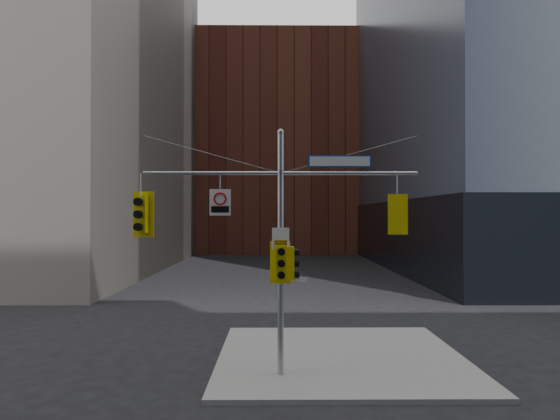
{
  "coord_description": "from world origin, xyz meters",
  "views": [
    {
      "loc": [
        -0.13,
        -12.52,
        4.77
      ],
      "look_at": [
        -0.02,
        2.0,
        4.93
      ],
      "focal_mm": 32.0,
      "sensor_mm": 36.0,
      "label": 1
    }
  ],
  "objects_px": {
    "signal_assembly": "(281,227)",
    "regulatory_sign_arm": "(220,201)",
    "traffic_light_west_arm": "(141,214)",
    "traffic_light_east_arm": "(397,214)",
    "traffic_light_pole_front": "(281,263)",
    "traffic_light_pole_side": "(292,263)",
    "street_sign_blade": "(340,161)"
  },
  "relations": [
    {
      "from": "traffic_light_east_arm",
      "to": "street_sign_blade",
      "type": "height_order",
      "value": "street_sign_blade"
    },
    {
      "from": "street_sign_blade",
      "to": "traffic_light_west_arm",
      "type": "bearing_deg",
      "value": 178.89
    },
    {
      "from": "signal_assembly",
      "to": "traffic_light_east_arm",
      "type": "height_order",
      "value": "signal_assembly"
    },
    {
      "from": "traffic_light_west_arm",
      "to": "traffic_light_pole_side",
      "type": "relative_size",
      "value": 1.37
    },
    {
      "from": "traffic_light_west_arm",
      "to": "traffic_light_east_arm",
      "type": "height_order",
      "value": "traffic_light_west_arm"
    },
    {
      "from": "traffic_light_pole_side",
      "to": "traffic_light_east_arm",
      "type": "bearing_deg",
      "value": -92.61
    },
    {
      "from": "traffic_light_pole_front",
      "to": "regulatory_sign_arm",
      "type": "height_order",
      "value": "regulatory_sign_arm"
    },
    {
      "from": "traffic_light_west_arm",
      "to": "traffic_light_east_arm",
      "type": "bearing_deg",
      "value": 7.91
    },
    {
      "from": "traffic_light_west_arm",
      "to": "traffic_light_east_arm",
      "type": "distance_m",
      "value": 7.48
    },
    {
      "from": "signal_assembly",
      "to": "regulatory_sign_arm",
      "type": "distance_m",
      "value": 1.92
    },
    {
      "from": "traffic_light_pole_front",
      "to": "regulatory_sign_arm",
      "type": "relative_size",
      "value": 1.59
    },
    {
      "from": "traffic_light_east_arm",
      "to": "traffic_light_pole_front",
      "type": "relative_size",
      "value": 0.96
    },
    {
      "from": "traffic_light_west_arm",
      "to": "traffic_light_pole_side",
      "type": "xyz_separation_m",
      "value": [
        4.39,
        -0.0,
        -1.43
      ]
    },
    {
      "from": "traffic_light_west_arm",
      "to": "traffic_light_east_arm",
      "type": "relative_size",
      "value": 1.14
    },
    {
      "from": "traffic_light_pole_side",
      "to": "traffic_light_pole_front",
      "type": "bearing_deg",
      "value": 128.16
    },
    {
      "from": "signal_assembly",
      "to": "regulatory_sign_arm",
      "type": "xyz_separation_m",
      "value": [
        -1.76,
        -0.02,
        0.76
      ]
    },
    {
      "from": "traffic_light_east_arm",
      "to": "traffic_light_pole_front",
      "type": "xyz_separation_m",
      "value": [
        -3.41,
        -0.27,
        -1.39
      ]
    },
    {
      "from": "traffic_light_east_arm",
      "to": "street_sign_blade",
      "type": "xyz_separation_m",
      "value": [
        -1.68,
        0.0,
        1.55
      ]
    },
    {
      "from": "traffic_light_east_arm",
      "to": "traffic_light_pole_side",
      "type": "relative_size",
      "value": 1.2
    },
    {
      "from": "signal_assembly",
      "to": "regulatory_sign_arm",
      "type": "relative_size",
      "value": 10.4
    },
    {
      "from": "traffic_light_east_arm",
      "to": "traffic_light_pole_side",
      "type": "bearing_deg",
      "value": 7.92
    },
    {
      "from": "traffic_light_pole_side",
      "to": "traffic_light_pole_front",
      "type": "height_order",
      "value": "traffic_light_pole_front"
    },
    {
      "from": "signal_assembly",
      "to": "traffic_light_pole_front",
      "type": "xyz_separation_m",
      "value": [
        -0.0,
        -0.27,
        -1.0
      ]
    },
    {
      "from": "signal_assembly",
      "to": "traffic_light_pole_side",
      "type": "bearing_deg",
      "value": 1.58
    },
    {
      "from": "traffic_light_pole_front",
      "to": "street_sign_blade",
      "type": "relative_size",
      "value": 0.66
    },
    {
      "from": "traffic_light_pole_side",
      "to": "street_sign_blade",
      "type": "bearing_deg",
      "value": -92.69
    },
    {
      "from": "signal_assembly",
      "to": "street_sign_blade",
      "type": "bearing_deg",
      "value": 0.11
    },
    {
      "from": "traffic_light_pole_side",
      "to": "traffic_light_pole_front",
      "type": "xyz_separation_m",
      "value": [
        -0.32,
        -0.28,
        0.04
      ]
    },
    {
      "from": "signal_assembly",
      "to": "traffic_light_west_arm",
      "type": "distance_m",
      "value": 4.08
    },
    {
      "from": "signal_assembly",
      "to": "regulatory_sign_arm",
      "type": "bearing_deg",
      "value": -179.34
    },
    {
      "from": "traffic_light_pole_side",
      "to": "regulatory_sign_arm",
      "type": "height_order",
      "value": "regulatory_sign_arm"
    },
    {
      "from": "street_sign_blade",
      "to": "regulatory_sign_arm",
      "type": "bearing_deg",
      "value": 179.38
    }
  ]
}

